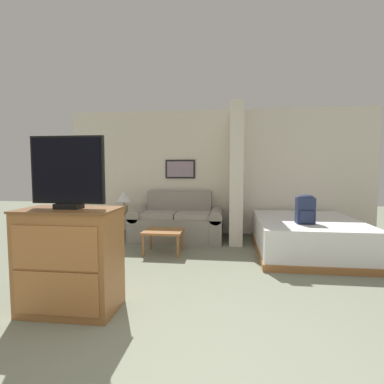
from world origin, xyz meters
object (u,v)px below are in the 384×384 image
(table_lamp, at_px, (124,198))
(tv, at_px, (68,173))
(bed, at_px, (306,235))
(tv_dresser, at_px, (70,260))
(couch, at_px, (177,222))
(backpack, at_px, (305,209))
(coffee_table, at_px, (163,233))

(table_lamp, bearing_deg, tv, -79.70)
(tv, xyz_separation_m, bed, (2.83, 2.41, -1.07))
(tv, bearing_deg, tv_dresser, -90.00)
(couch, bearing_deg, backpack, -27.17)
(tv_dresser, xyz_separation_m, tv, (0.00, 0.00, 0.85))
(tv, bearing_deg, coffee_table, 77.36)
(couch, xyz_separation_m, table_lamp, (-1.08, -0.03, 0.47))
(table_lamp, relative_size, backpack, 0.96)
(table_lamp, relative_size, tv, 0.58)
(tv, xyz_separation_m, backpack, (2.69, 1.96, -0.56))
(couch, xyz_separation_m, backpack, (2.16, -1.11, 0.46))
(couch, height_order, tv, tv)
(couch, bearing_deg, bed, -16.09)
(table_lamp, xyz_separation_m, tv_dresser, (0.55, -3.04, -0.30))
(tv_dresser, relative_size, tv, 1.39)
(backpack, bearing_deg, tv, -143.84)
(tv_dresser, xyz_separation_m, backpack, (2.69, 1.96, 0.29))
(coffee_table, bearing_deg, tv_dresser, -102.64)
(couch, relative_size, backpack, 4.04)
(table_lamp, distance_m, tv_dresser, 3.11)
(coffee_table, distance_m, backpack, 2.27)
(tv_dresser, bearing_deg, tv, 90.00)
(couch, xyz_separation_m, tv, (-0.53, -3.07, 1.02))
(couch, height_order, table_lamp, table_lamp)
(tv_dresser, xyz_separation_m, bed, (2.83, 2.41, -0.22))
(table_lamp, bearing_deg, bed, -10.61)
(couch, xyz_separation_m, coffee_table, (-0.06, -0.99, -0.00))
(couch, relative_size, table_lamp, 4.22)
(coffee_table, relative_size, backpack, 1.44)
(table_lamp, height_order, tv, tv)
(coffee_table, distance_m, tv_dresser, 2.14)
(tv_dresser, bearing_deg, couch, 80.30)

